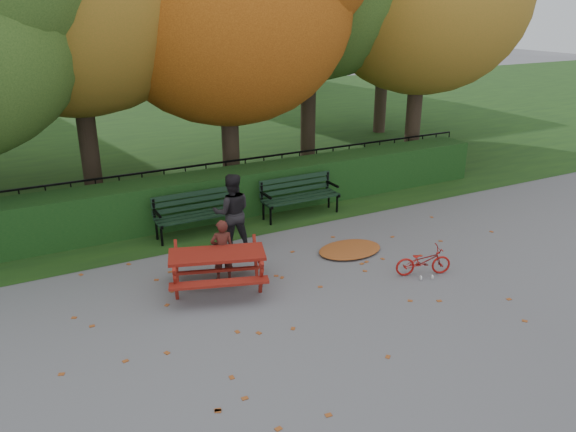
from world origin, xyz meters
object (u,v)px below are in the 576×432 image
child (222,250)px  adult (232,212)px  bicycle (423,261)px  picnic_table (217,261)px  bench_left (197,210)px  bench_right (299,193)px

child → adult: size_ratio=0.72×
adult → bicycle: (2.55, -2.59, -0.51)m
picnic_table → child: (0.21, 0.30, 0.03)m
bench_left → child: size_ratio=1.62×
picnic_table → child: 0.37m
bench_right → adult: adult is taller
bench_left → picnic_table: size_ratio=0.95×
child → bicycle: bearing=167.8°
picnic_table → adult: (0.86, 1.41, 0.25)m
child → adult: (0.65, 1.11, 0.21)m
bicycle → picnic_table: bearing=90.7°
picnic_table → bicycle: picnic_table is taller
adult → bench_right: bearing=-134.8°
bench_right → bicycle: size_ratio=1.80×
bench_left → bench_right: 2.40m
bench_left → bicycle: bench_left is taller
bench_left → child: bearing=-98.0°
bench_right → bench_left: bearing=180.0°
bench_right → adult: bearing=-152.5°
bench_left → child: child is taller
bench_left → adult: 1.15m
bench_right → picnic_table: size_ratio=0.95×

